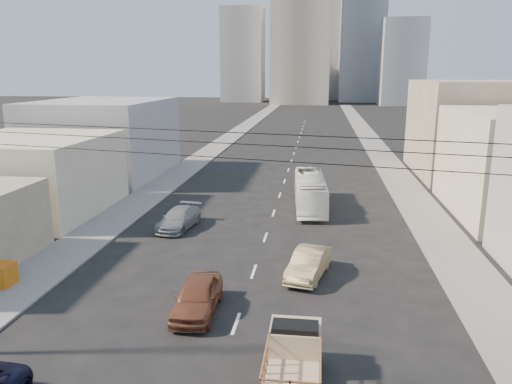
% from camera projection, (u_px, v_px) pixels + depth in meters
% --- Properties ---
extents(sidewalk_left, '(3.50, 180.00, 0.12)m').
position_uv_depth(sidewalk_left, '(228.00, 139.00, 83.36)').
color(sidewalk_left, slate).
rests_on(sidewalk_left, ground).
extents(sidewalk_right, '(3.50, 180.00, 0.12)m').
position_uv_depth(sidewalk_right, '(371.00, 141.00, 80.45)').
color(sidewalk_right, slate).
rests_on(sidewalk_right, ground).
extents(lane_dashes, '(0.15, 104.00, 0.01)m').
position_uv_depth(lane_dashes, '(293.00, 157.00, 65.52)').
color(lane_dashes, silver).
rests_on(lane_dashes, ground).
extents(flatbed_pickup, '(1.95, 4.41, 1.90)m').
position_uv_depth(flatbed_pickup, '(294.00, 357.00, 17.57)').
color(flatbed_pickup, tan).
rests_on(flatbed_pickup, ground).
extents(city_bus, '(2.97, 9.99, 2.74)m').
position_uv_depth(city_bus, '(310.00, 191.00, 40.86)').
color(city_bus, white).
rests_on(city_bus, ground).
extents(sedan_brown, '(1.96, 4.67, 1.58)m').
position_uv_depth(sedan_brown, '(197.00, 297.00, 22.99)').
color(sedan_brown, brown).
rests_on(sedan_brown, ground).
extents(sedan_tan, '(2.57, 4.77, 1.49)m').
position_uv_depth(sedan_tan, '(309.00, 264.00, 27.08)').
color(sedan_tan, '#988558').
rests_on(sedan_tan, ground).
extents(sedan_grey, '(2.63, 5.12, 1.42)m').
position_uv_depth(sedan_grey, '(179.00, 219.00, 35.54)').
color(sedan_grey, gray).
rests_on(sedan_grey, ground).
extents(overhead_wires, '(23.01, 5.02, 0.72)m').
position_uv_depth(overhead_wires, '(194.00, 143.00, 13.76)').
color(overhead_wires, black).
rests_on(overhead_wires, ground).
extents(bldg_right_far, '(12.00, 16.00, 10.00)m').
position_uv_depth(bldg_right_far, '(476.00, 129.00, 53.21)').
color(bldg_right_far, gray).
rests_on(bldg_right_far, ground).
extents(bldg_left_mid, '(11.00, 12.00, 6.00)m').
position_uv_depth(bldg_left_mid, '(31.00, 175.00, 39.21)').
color(bldg_left_mid, '#BFB99A').
rests_on(bldg_left_mid, ground).
extents(bldg_left_far, '(12.00, 16.00, 8.00)m').
position_uv_depth(bldg_left_far, '(104.00, 138.00, 53.50)').
color(bldg_left_far, '#979699').
rests_on(bldg_left_far, ground).
extents(high_rise_tower, '(20.00, 20.00, 60.00)m').
position_uv_depth(high_rise_tower, '(302.00, 15.00, 171.84)').
color(high_rise_tower, gray).
rests_on(high_rise_tower, ground).
extents(midrise_ne, '(16.00, 16.00, 40.00)m').
position_uv_depth(midrise_ne, '(362.00, 47.00, 185.92)').
color(midrise_ne, gray).
rests_on(midrise_ne, ground).
extents(midrise_nw, '(15.00, 15.00, 34.00)m').
position_uv_depth(midrise_nw, '(243.00, 55.00, 187.24)').
color(midrise_nw, gray).
rests_on(midrise_nw, ground).
extents(midrise_back, '(18.00, 18.00, 44.00)m').
position_uv_depth(midrise_back, '(329.00, 44.00, 201.40)').
color(midrise_back, '#979699').
rests_on(midrise_back, ground).
extents(midrise_east, '(14.00, 14.00, 28.00)m').
position_uv_depth(midrise_east, '(402.00, 63.00, 166.56)').
color(midrise_east, gray).
rests_on(midrise_east, ground).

